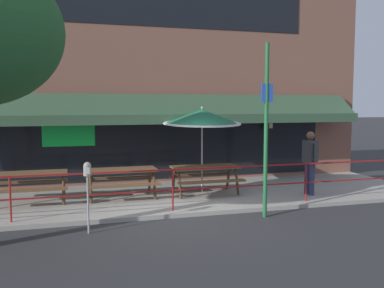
{
  "coord_description": "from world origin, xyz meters",
  "views": [
    {
      "loc": [
        -2.27,
        -9.07,
        2.54
      ],
      "look_at": [
        0.84,
        1.6,
        1.5
      ],
      "focal_mm": 40.0,
      "sensor_mm": 36.0,
      "label": 1
    }
  ],
  "objects_px": {
    "picnic_table_left": "(29,179)",
    "parking_meter_near": "(87,176)",
    "picnic_table_centre": "(122,175)",
    "street_sign_pole": "(266,129)",
    "pedestrian_walking": "(310,159)",
    "picnic_table_right": "(205,172)",
    "patio_umbrella_right": "(202,117)"
  },
  "relations": [
    {
      "from": "picnic_table_left",
      "to": "parking_meter_near",
      "type": "height_order",
      "value": "parking_meter_near"
    },
    {
      "from": "picnic_table_centre",
      "to": "street_sign_pole",
      "type": "height_order",
      "value": "street_sign_pole"
    },
    {
      "from": "pedestrian_walking",
      "to": "parking_meter_near",
      "type": "relative_size",
      "value": 1.2
    },
    {
      "from": "picnic_table_right",
      "to": "pedestrian_walking",
      "type": "xyz_separation_m",
      "value": [
        2.68,
        -0.87,
        0.35
      ]
    },
    {
      "from": "picnic_table_centre",
      "to": "patio_umbrella_right",
      "type": "bearing_deg",
      "value": 4.53
    },
    {
      "from": "patio_umbrella_right",
      "to": "pedestrian_walking",
      "type": "height_order",
      "value": "patio_umbrella_right"
    },
    {
      "from": "picnic_table_left",
      "to": "patio_umbrella_right",
      "type": "distance_m",
      "value": 4.73
    },
    {
      "from": "picnic_table_centre",
      "to": "picnic_table_right",
      "type": "distance_m",
      "value": 2.25
    },
    {
      "from": "picnic_table_centre",
      "to": "pedestrian_walking",
      "type": "xyz_separation_m",
      "value": [
        4.93,
        -0.98,
        0.35
      ]
    },
    {
      "from": "pedestrian_walking",
      "to": "parking_meter_near",
      "type": "height_order",
      "value": "pedestrian_walking"
    },
    {
      "from": "patio_umbrella_right",
      "to": "pedestrian_walking",
      "type": "distance_m",
      "value": 3.13
    },
    {
      "from": "picnic_table_centre",
      "to": "picnic_table_left",
      "type": "bearing_deg",
      "value": 179.1
    },
    {
      "from": "picnic_table_right",
      "to": "patio_umbrella_right",
      "type": "height_order",
      "value": "patio_umbrella_right"
    },
    {
      "from": "picnic_table_right",
      "to": "street_sign_pole",
      "type": "relative_size",
      "value": 0.47
    },
    {
      "from": "patio_umbrella_right",
      "to": "parking_meter_near",
      "type": "xyz_separation_m",
      "value": [
        -3.21,
        -2.75,
        -1.03
      ]
    },
    {
      "from": "patio_umbrella_right",
      "to": "pedestrian_walking",
      "type": "relative_size",
      "value": 1.39
    },
    {
      "from": "picnic_table_right",
      "to": "picnic_table_left",
      "type": "bearing_deg",
      "value": 178.13
    },
    {
      "from": "picnic_table_right",
      "to": "parking_meter_near",
      "type": "relative_size",
      "value": 1.27
    },
    {
      "from": "picnic_table_left",
      "to": "street_sign_pole",
      "type": "distance_m",
      "value": 5.86
    },
    {
      "from": "picnic_table_centre",
      "to": "pedestrian_walking",
      "type": "height_order",
      "value": "pedestrian_walking"
    },
    {
      "from": "patio_umbrella_right",
      "to": "picnic_table_left",
      "type": "bearing_deg",
      "value": -178.18
    },
    {
      "from": "picnic_table_left",
      "to": "picnic_table_centre",
      "type": "height_order",
      "value": "same"
    },
    {
      "from": "street_sign_pole",
      "to": "patio_umbrella_right",
      "type": "bearing_deg",
      "value": 104.61
    },
    {
      "from": "picnic_table_right",
      "to": "street_sign_pole",
      "type": "distance_m",
      "value": 2.72
    },
    {
      "from": "picnic_table_left",
      "to": "picnic_table_right",
      "type": "relative_size",
      "value": 1.0
    },
    {
      "from": "picnic_table_left",
      "to": "parking_meter_near",
      "type": "distance_m",
      "value": 2.94
    },
    {
      "from": "picnic_table_left",
      "to": "pedestrian_walking",
      "type": "distance_m",
      "value": 7.25
    },
    {
      "from": "pedestrian_walking",
      "to": "picnic_table_centre",
      "type": "bearing_deg",
      "value": 168.78
    },
    {
      "from": "picnic_table_centre",
      "to": "patio_umbrella_right",
      "type": "distance_m",
      "value": 2.69
    },
    {
      "from": "picnic_table_left",
      "to": "patio_umbrella_right",
      "type": "relative_size",
      "value": 0.76
    },
    {
      "from": "picnic_table_centre",
      "to": "parking_meter_near",
      "type": "bearing_deg",
      "value": -110.57
    },
    {
      "from": "pedestrian_walking",
      "to": "picnic_table_right",
      "type": "bearing_deg",
      "value": 162.1
    }
  ]
}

